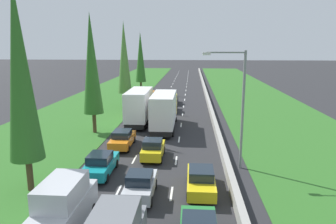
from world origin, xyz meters
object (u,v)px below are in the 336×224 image
Objects in this scene: silver_hatchback_centre_lane at (140,185)px; silver_sedan_centre_lane at (171,106)px; poplar_tree_nearest at (20,72)px; white_box_truck_centre_lane at (164,110)px; yellow_hatchback_centre_lane at (153,149)px; poplar_tree_second at (92,64)px; poplar_tree_fourth at (140,57)px; street_light_mast at (238,102)px; white_box_truck_left_lane at (140,105)px; black_sedan_centre_lane at (172,99)px; poplar_tree_third at (124,58)px; orange_sedan_left_lane at (122,139)px; yellow_sedan_right_lane at (201,180)px; teal_sedan_left_lane at (101,164)px; silver_van_left_lane at (65,205)px.

silver_sedan_centre_lane is (0.10, 26.57, -0.02)m from silver_hatchback_centre_lane.
white_box_truck_centre_lane is at bearing 65.54° from poplar_tree_nearest.
yellow_hatchback_centre_lane is 12.44m from poplar_tree_second.
silver_hatchback_centre_lane is at bearing -3.31° from poplar_tree_nearest.
poplar_tree_fourth reaches higher than street_light_mast.
black_sedan_centre_lane is at bearing 77.08° from white_box_truck_left_lane.
poplar_tree_fourth reaches higher than silver_sedan_centre_lane.
poplar_tree_second is at bearing -91.02° from poplar_tree_third.
poplar_tree_third is at bearing 101.06° from orange_sedan_left_lane.
teal_sedan_left_lane is at bearing 162.66° from yellow_sedan_right_lane.
poplar_tree_third is (-7.08, 22.55, 6.71)m from yellow_hatchback_centre_lane.
orange_sedan_left_lane is at bearing -83.71° from poplar_tree_fourth.
silver_sedan_centre_lane is 0.35× the size of poplar_tree_second.
street_light_mast is (10.09, 2.10, 4.42)m from teal_sedan_left_lane.
white_box_truck_centre_lane is at bearing 64.27° from orange_sedan_left_lane.
silver_hatchback_centre_lane is 6.98m from yellow_hatchback_centre_lane.
silver_van_left_lane is 1.09× the size of black_sedan_centre_lane.
black_sedan_centre_lane is at bearing 77.29° from poplar_tree_nearest.
black_sedan_centre_lane is 28.52m from street_light_mast.
street_light_mast is (6.63, -27.39, 4.42)m from black_sedan_centre_lane.
yellow_sedan_right_lane is 31.99m from black_sedan_centre_lane.
yellow_sedan_right_lane is at bearing -122.76° from street_light_mast.
yellow_hatchback_centre_lane is 0.43× the size of street_light_mast.
poplar_tree_third is at bearing 119.29° from white_box_truck_centre_lane.
silver_hatchback_centre_lane is at bearing -140.62° from street_light_mast.
street_light_mast is (9.85, 9.28, 3.83)m from silver_van_left_lane.
silver_hatchback_centre_lane is 0.41× the size of white_box_truck_centre_lane.
silver_hatchback_centre_lane is 0.30× the size of poplar_tree_third.
silver_van_left_lane is 5.08m from silver_hatchback_centre_lane.
poplar_tree_nearest reaches higher than white_box_truck_left_lane.
silver_sedan_centre_lane is 10.32m from poplar_tree_third.
silver_sedan_centre_lane is 22.57m from street_light_mast.
poplar_tree_nearest is at bearing -102.56° from white_box_truck_left_lane.
poplar_tree_second is (-7.51, -12.03, 6.62)m from silver_sedan_centre_lane.
street_light_mast is at bearing -60.34° from poplar_tree_third.
silver_sedan_centre_lane is at bearing 74.12° from poplar_tree_nearest.
poplar_tree_second is at bearing 90.26° from poplar_tree_nearest.
white_box_truck_centre_lane is 0.70× the size of poplar_tree_nearest.
white_box_truck_left_lane is 12.18m from poplar_tree_third.
silver_hatchback_centre_lane is (-3.78, -1.04, 0.02)m from yellow_sedan_right_lane.
yellow_hatchback_centre_lane is at bearing -90.05° from black_sedan_centre_lane.
poplar_tree_second is 1.06× the size of poplar_tree_fourth.
white_box_truck_left_lane is at bearing 89.68° from silver_van_left_lane.
poplar_tree_fourth reaches higher than silver_van_left_lane.
poplar_tree_fourth is (-4.04, 25.68, 4.91)m from white_box_truck_left_lane.
street_light_mast is at bearing -55.12° from white_box_truck_left_lane.
silver_sedan_centre_lane is at bearing -68.53° from poplar_tree_fourth.
yellow_hatchback_centre_lane is at bearing 90.51° from silver_hatchback_centre_lane.
teal_sedan_left_lane is at bearing 36.91° from poplar_tree_nearest.
silver_van_left_lane is at bearing -106.39° from yellow_hatchback_centre_lane.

